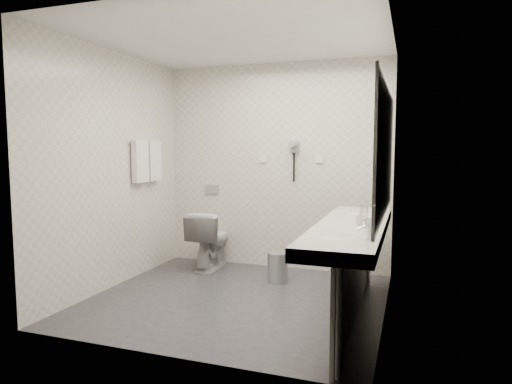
% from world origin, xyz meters
% --- Properties ---
extents(floor, '(2.80, 2.80, 0.00)m').
position_xyz_m(floor, '(0.00, 0.00, 0.00)').
color(floor, '#2D2C32').
rests_on(floor, ground).
extents(ceiling, '(2.80, 2.80, 0.00)m').
position_xyz_m(ceiling, '(0.00, 0.00, 2.50)').
color(ceiling, silver).
rests_on(ceiling, wall_back).
extents(wall_back, '(2.80, 0.00, 2.80)m').
position_xyz_m(wall_back, '(0.00, 1.30, 1.25)').
color(wall_back, beige).
rests_on(wall_back, floor).
extents(wall_front, '(2.80, 0.00, 2.80)m').
position_xyz_m(wall_front, '(0.00, -1.30, 1.25)').
color(wall_front, beige).
rests_on(wall_front, floor).
extents(wall_left, '(0.00, 2.60, 2.60)m').
position_xyz_m(wall_left, '(-1.40, 0.00, 1.25)').
color(wall_left, beige).
rests_on(wall_left, floor).
extents(wall_right, '(0.00, 2.60, 2.60)m').
position_xyz_m(wall_right, '(1.40, 0.00, 1.25)').
color(wall_right, beige).
rests_on(wall_right, floor).
extents(vanity_counter, '(0.55, 2.20, 0.10)m').
position_xyz_m(vanity_counter, '(1.12, -0.20, 0.80)').
color(vanity_counter, silver).
rests_on(vanity_counter, floor).
extents(vanity_panel, '(0.03, 2.15, 0.75)m').
position_xyz_m(vanity_panel, '(1.15, -0.20, 0.38)').
color(vanity_panel, gray).
rests_on(vanity_panel, floor).
extents(vanity_post_near, '(0.06, 0.06, 0.75)m').
position_xyz_m(vanity_post_near, '(1.18, -1.24, 0.38)').
color(vanity_post_near, silver).
rests_on(vanity_post_near, floor).
extents(vanity_post_far, '(0.06, 0.06, 0.75)m').
position_xyz_m(vanity_post_far, '(1.18, 0.84, 0.38)').
color(vanity_post_far, silver).
rests_on(vanity_post_far, floor).
extents(mirror, '(0.02, 2.20, 1.05)m').
position_xyz_m(mirror, '(1.39, -0.20, 1.45)').
color(mirror, '#B2BCC6').
rests_on(mirror, wall_right).
extents(basin_near, '(0.40, 0.31, 0.05)m').
position_xyz_m(basin_near, '(1.12, -0.85, 0.83)').
color(basin_near, silver).
rests_on(basin_near, vanity_counter).
extents(basin_far, '(0.40, 0.31, 0.05)m').
position_xyz_m(basin_far, '(1.12, 0.45, 0.83)').
color(basin_far, silver).
rests_on(basin_far, vanity_counter).
extents(faucet_near, '(0.04, 0.04, 0.15)m').
position_xyz_m(faucet_near, '(1.32, -0.85, 0.92)').
color(faucet_near, silver).
rests_on(faucet_near, vanity_counter).
extents(faucet_far, '(0.04, 0.04, 0.15)m').
position_xyz_m(faucet_far, '(1.32, 0.45, 0.92)').
color(faucet_far, silver).
rests_on(faucet_far, vanity_counter).
extents(soap_bottle_a, '(0.07, 0.07, 0.11)m').
position_xyz_m(soap_bottle_a, '(1.19, -0.24, 0.90)').
color(soap_bottle_a, silver).
rests_on(soap_bottle_a, vanity_counter).
extents(glass_left, '(0.08, 0.08, 0.12)m').
position_xyz_m(glass_left, '(1.21, -0.01, 0.91)').
color(glass_left, silver).
rests_on(glass_left, vanity_counter).
extents(glass_right, '(0.07, 0.07, 0.10)m').
position_xyz_m(glass_right, '(1.29, 0.09, 0.90)').
color(glass_right, silver).
rests_on(glass_right, vanity_counter).
extents(toilet, '(0.43, 0.72, 0.71)m').
position_xyz_m(toilet, '(-0.73, 0.95, 0.36)').
color(toilet, silver).
rests_on(toilet, floor).
extents(flush_plate, '(0.18, 0.02, 0.12)m').
position_xyz_m(flush_plate, '(-0.85, 1.29, 0.95)').
color(flush_plate, '#B2B5BA').
rests_on(flush_plate, wall_back).
extents(pedal_bin, '(0.27, 0.27, 0.32)m').
position_xyz_m(pedal_bin, '(0.22, 0.67, 0.16)').
color(pedal_bin, '#B2B5BA').
rests_on(pedal_bin, floor).
extents(bin_lid, '(0.23, 0.23, 0.02)m').
position_xyz_m(bin_lid, '(0.22, 0.67, 0.32)').
color(bin_lid, '#B2B5BA').
rests_on(bin_lid, pedal_bin).
extents(towel_rail, '(0.02, 0.62, 0.02)m').
position_xyz_m(towel_rail, '(-1.35, 0.55, 1.55)').
color(towel_rail, silver).
rests_on(towel_rail, wall_left).
extents(towel_near, '(0.07, 0.24, 0.48)m').
position_xyz_m(towel_near, '(-1.34, 0.41, 1.33)').
color(towel_near, white).
rests_on(towel_near, towel_rail).
extents(towel_far, '(0.07, 0.24, 0.48)m').
position_xyz_m(towel_far, '(-1.34, 0.69, 1.33)').
color(towel_far, white).
rests_on(towel_far, towel_rail).
extents(dryer_cradle, '(0.10, 0.04, 0.14)m').
position_xyz_m(dryer_cradle, '(0.25, 1.27, 1.50)').
color(dryer_cradle, gray).
rests_on(dryer_cradle, wall_back).
extents(dryer_barrel, '(0.08, 0.14, 0.08)m').
position_xyz_m(dryer_barrel, '(0.25, 1.20, 1.53)').
color(dryer_barrel, gray).
rests_on(dryer_barrel, dryer_cradle).
extents(dryer_cord, '(0.02, 0.02, 0.35)m').
position_xyz_m(dryer_cord, '(0.25, 1.26, 1.25)').
color(dryer_cord, black).
rests_on(dryer_cord, dryer_cradle).
extents(switch_plate_a, '(0.09, 0.02, 0.09)m').
position_xyz_m(switch_plate_a, '(-0.15, 1.29, 1.35)').
color(switch_plate_a, silver).
rests_on(switch_plate_a, wall_back).
extents(switch_plate_b, '(0.09, 0.02, 0.09)m').
position_xyz_m(switch_plate_b, '(0.55, 1.29, 1.35)').
color(switch_plate_b, silver).
rests_on(switch_plate_b, wall_back).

